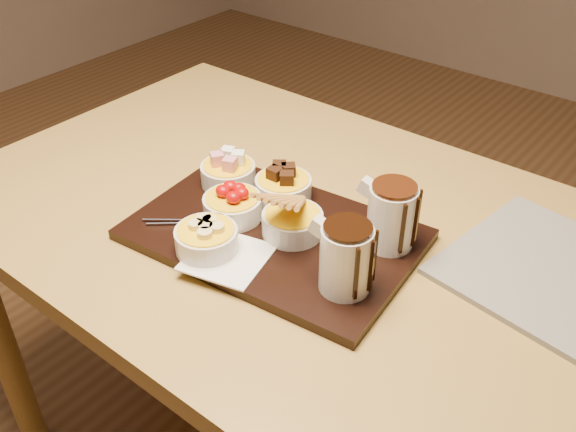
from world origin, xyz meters
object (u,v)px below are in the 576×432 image
Objects in this scene: dining_table at (285,255)px; pitcher_dark_chocolate at (346,259)px; bowl_strawberries at (233,207)px; pitcher_milk_chocolate at (391,217)px; newspaper at (575,284)px; serving_board at (274,234)px.

pitcher_dark_chocolate is at bearing -29.37° from dining_table.
bowl_strawberries reaches higher than dining_table.
pitcher_dark_chocolate and pitcher_milk_chocolate have the same top height.
bowl_strawberries is at bearing -163.61° from pitcher_milk_chocolate.
pitcher_milk_chocolate reaches higher than bowl_strawberries.
newspaper is at bearing 14.37° from dining_table.
pitcher_dark_chocolate is at bearing -130.21° from newspaper.
bowl_strawberries is (-0.08, -0.01, 0.03)m from serving_board.
dining_table is 0.49m from newspaper.
pitcher_dark_chocolate is at bearing -19.98° from serving_board.
pitcher_milk_chocolate reaches higher than dining_table.
pitcher_dark_chocolate is 0.13m from pitcher_milk_chocolate.
serving_board is 1.25× the size of newspaper.
dining_table is 0.17m from bowl_strawberries.
pitcher_milk_chocolate reaches higher than serving_board.
newspaper is (0.51, 0.21, -0.03)m from bowl_strawberries.
serving_board is 0.08m from bowl_strawberries.
bowl_strawberries reaches higher than serving_board.
pitcher_dark_chocolate is (0.21, -0.12, 0.17)m from dining_table.
serving_board is (0.04, -0.07, 0.11)m from dining_table.
dining_table is at bearing 144.79° from pitcher_dark_chocolate.
pitcher_milk_chocolate reaches higher than newspaper.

